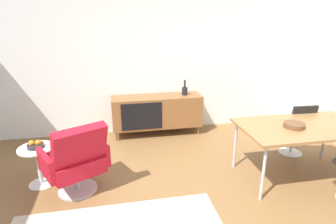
{
  "coord_description": "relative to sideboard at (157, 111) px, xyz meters",
  "views": [
    {
      "loc": [
        -0.54,
        -2.45,
        2.09
      ],
      "look_at": [
        0.09,
        0.73,
        0.96
      ],
      "focal_mm": 30.02,
      "sensor_mm": 36.0,
      "label": 1
    }
  ],
  "objects": [
    {
      "name": "ground_plane",
      "position": [
        -0.2,
        -2.3,
        -0.44
      ],
      "size": [
        8.32,
        8.32,
        0.0
      ],
      "primitive_type": "plane",
      "color": "brown"
    },
    {
      "name": "side_table_round",
      "position": [
        -1.74,
        -1.32,
        -0.12
      ],
      "size": [
        0.44,
        0.44,
        0.52
      ],
      "color": "white",
      "rests_on": "ground_plane"
    },
    {
      "name": "wall_back",
      "position": [
        -0.2,
        0.3,
        0.96
      ],
      "size": [
        6.8,
        0.12,
        2.8
      ],
      "primitive_type": "cube",
      "color": "white",
      "rests_on": "ground_plane"
    },
    {
      "name": "fruit_bowl",
      "position": [
        -1.74,
        -1.32,
        0.12
      ],
      "size": [
        0.2,
        0.2,
        0.11
      ],
      "color": "#262628",
      "rests_on": "side_table_round"
    },
    {
      "name": "lounge_chair_red",
      "position": [
        -1.23,
        -1.62,
        0.03
      ],
      "size": [
        0.87,
        0.86,
        0.95
      ],
      "color": "red",
      "rests_on": "ground_plane"
    },
    {
      "name": "sideboard",
      "position": [
        0.0,
        0.0,
        0.0
      ],
      "size": [
        1.6,
        0.45,
        0.72
      ],
      "color": "brown",
      "rests_on": "ground_plane"
    },
    {
      "name": "dining_chair_back_right",
      "position": [
        1.96,
        -1.23,
        0.03
      ],
      "size": [
        0.42,
        0.44,
        0.86
      ],
      "color": "black",
      "rests_on": "ground_plane"
    },
    {
      "name": "vase_cobalt",
      "position": [
        0.51,
        0.0,
        0.37
      ],
      "size": [
        0.1,
        0.1,
        0.27
      ],
      "color": "black",
      "rests_on": "sideboard"
    },
    {
      "name": "dining_table",
      "position": [
        1.62,
        -1.79,
        0.26
      ],
      "size": [
        1.6,
        0.9,
        0.74
      ],
      "color": "olive",
      "rests_on": "ground_plane"
    },
    {
      "name": "wooden_bowl_on_table",
      "position": [
        1.47,
        -1.82,
        0.33
      ],
      "size": [
        0.26,
        0.26,
        0.06
      ],
      "primitive_type": "cylinder",
      "color": "brown",
      "rests_on": "dining_table"
    }
  ]
}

